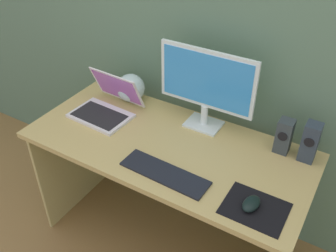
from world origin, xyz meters
name	(u,v)px	position (x,y,z in m)	size (l,w,h in m)	color
ground_plane	(167,238)	(0.00, 0.00, 0.00)	(8.00, 8.00, 0.00)	olive
wall_back	(212,11)	(0.00, 0.41, 1.25)	(6.00, 0.04, 2.50)	#52735B
desk	(167,166)	(0.00, 0.00, 0.57)	(1.40, 0.64, 0.72)	tan
monitor	(206,85)	(0.08, 0.23, 0.96)	(0.50, 0.14, 0.42)	silver
speaker_right	(310,142)	(0.61, 0.23, 0.82)	(0.07, 0.08, 0.19)	#2A3541
speaker_near_monitor	(284,136)	(0.49, 0.23, 0.81)	(0.07, 0.07, 0.17)	#2F393D
laptop	(106,106)	(-0.42, 0.06, 0.77)	(0.33, 0.31, 0.21)	silver
fishbowl	(131,88)	(-0.38, 0.24, 0.80)	(0.16, 0.16, 0.16)	silver
keyboard_external	(165,173)	(0.10, -0.19, 0.73)	(0.41, 0.12, 0.01)	black
mousepad	(255,208)	(0.51, -0.18, 0.72)	(0.25, 0.20, 0.00)	black
mouse	(251,204)	(0.50, -0.18, 0.74)	(0.06, 0.10, 0.04)	black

